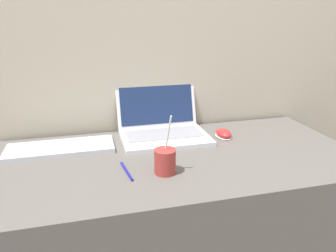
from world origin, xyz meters
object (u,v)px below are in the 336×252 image
(computer_mouse, at_px, (224,134))
(external_keyboard, at_px, (60,148))
(drink_cup, at_px, (165,161))
(laptop, at_px, (162,126))
(pen, at_px, (127,171))

(computer_mouse, height_order, external_keyboard, computer_mouse)
(drink_cup, bearing_deg, computer_mouse, 39.00)
(laptop, distance_m, pen, 0.39)
(laptop, bearing_deg, external_keyboard, -171.83)
(computer_mouse, bearing_deg, external_keyboard, 178.33)
(external_keyboard, distance_m, pen, 0.36)
(laptop, distance_m, external_keyboard, 0.46)
(external_keyboard, xyz_separation_m, pen, (0.24, -0.26, -0.01))
(drink_cup, bearing_deg, external_keyboard, 140.72)
(computer_mouse, xyz_separation_m, external_keyboard, (-0.72, 0.02, -0.01))
(laptop, relative_size, pen, 2.63)
(drink_cup, bearing_deg, pen, 163.76)
(drink_cup, xyz_separation_m, pen, (-0.13, 0.04, -0.04))
(computer_mouse, height_order, pen, computer_mouse)
(laptop, xyz_separation_m, computer_mouse, (0.27, -0.09, -0.03))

